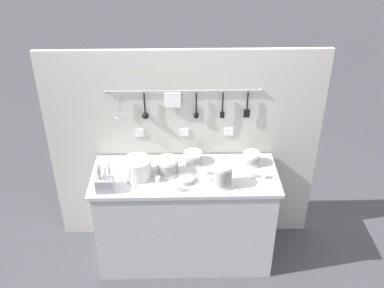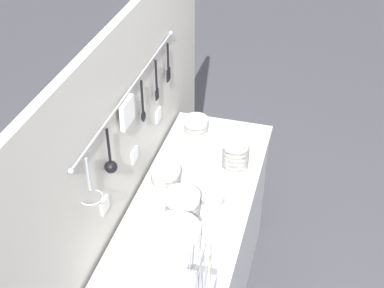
% 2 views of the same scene
% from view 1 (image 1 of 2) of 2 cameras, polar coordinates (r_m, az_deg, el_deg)
% --- Properties ---
extents(ground_plane, '(20.00, 20.00, 0.00)m').
position_cam_1_polar(ground_plane, '(4.17, -0.81, -13.79)').
color(ground_plane, '#424247').
extents(counter, '(1.49, 0.58, 0.88)m').
position_cam_1_polar(counter, '(3.87, -0.86, -9.19)').
color(counter, '#B7BABC').
rests_on(counter, ground).
extents(back_wall, '(2.29, 0.11, 1.81)m').
position_cam_1_polar(back_wall, '(3.85, -0.97, -0.76)').
color(back_wall, '#BCB7AD').
rests_on(back_wall, ground).
extents(bowl_stack_short_front, '(0.15, 0.15, 0.10)m').
position_cam_1_polar(bowl_stack_short_front, '(3.71, 0.14, -1.73)').
color(bowl_stack_short_front, silver).
rests_on(bowl_stack_short_front, counter).
extents(bowl_stack_nested_right, '(0.14, 0.14, 0.18)m').
position_cam_1_polar(bowl_stack_nested_right, '(3.43, 3.88, -4.03)').
color(bowl_stack_nested_right, silver).
rests_on(bowl_stack_nested_right, counter).
extents(bowl_stack_tall_left, '(0.14, 0.14, 0.11)m').
position_cam_1_polar(bowl_stack_tall_left, '(3.72, 7.53, -1.83)').
color(bowl_stack_tall_left, silver).
rests_on(bowl_stack_tall_left, counter).
extents(bowl_stack_wide_centre, '(0.17, 0.17, 0.14)m').
position_cam_1_polar(bowl_stack_wide_centre, '(3.57, -3.14, -2.85)').
color(bowl_stack_wide_centre, silver).
rests_on(bowl_stack_wide_centre, counter).
extents(plate_stack, '(0.22, 0.22, 0.16)m').
position_cam_1_polar(plate_stack, '(3.55, -6.97, -3.05)').
color(plate_stack, silver).
rests_on(plate_stack, counter).
extents(steel_mixing_bowl, '(0.13, 0.13, 0.03)m').
position_cam_1_polar(steel_mixing_bowl, '(3.51, -0.72, -4.53)').
color(steel_mixing_bowl, '#93969E').
rests_on(steel_mixing_bowl, counter).
extents(cutlery_caddy, '(0.13, 0.13, 0.27)m').
position_cam_1_polar(cutlery_caddy, '(3.47, -11.01, -4.89)').
color(cutlery_caddy, '#93969E').
rests_on(cutlery_caddy, counter).
extents(cup_beside_plates, '(0.04, 0.04, 0.05)m').
position_cam_1_polar(cup_beside_plates, '(3.51, -4.36, -4.46)').
color(cup_beside_plates, silver).
rests_on(cup_beside_plates, counter).
extents(cup_mid_row, '(0.04, 0.04, 0.05)m').
position_cam_1_polar(cup_mid_row, '(3.41, -1.58, -5.68)').
color(cup_mid_row, silver).
rests_on(cup_mid_row, counter).
extents(cup_front_left, '(0.04, 0.04, 0.05)m').
position_cam_1_polar(cup_front_left, '(3.58, 9.17, -3.99)').
color(cup_front_left, silver).
rests_on(cup_front_left, counter).
extents(cup_edge_far, '(0.04, 0.04, 0.05)m').
position_cam_1_polar(cup_edge_far, '(3.58, 7.77, -3.89)').
color(cup_edge_far, silver).
rests_on(cup_edge_far, counter).
extents(cup_back_right, '(0.04, 0.04, 0.05)m').
position_cam_1_polar(cup_back_right, '(3.51, 2.28, -4.41)').
color(cup_back_right, silver).
rests_on(cup_back_right, counter).
extents(cup_front_right, '(0.04, 0.04, 0.05)m').
position_cam_1_polar(cup_front_right, '(3.58, 1.82, -3.54)').
color(cup_front_right, silver).
rests_on(cup_front_right, counter).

